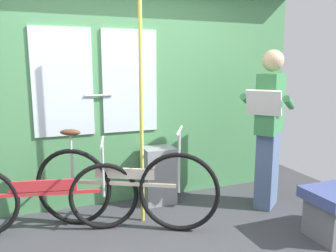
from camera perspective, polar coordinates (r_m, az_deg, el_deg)
name	(u,v)px	position (r m, az deg, el deg)	size (l,w,h in m)	color
train_door_wall	(115,92)	(3.72, -8.94, 5.67)	(4.35, 0.28, 2.38)	#4C8C56
bicycle_near_door	(43,197)	(3.33, -20.38, -11.22)	(1.69, 0.53, 0.86)	black
bicycle_leaning_behind	(124,187)	(3.24, -7.44, -10.26)	(1.59, 0.89, 0.97)	black
passenger_reading_newspaper	(269,126)	(3.74, 16.77, -0.02)	(0.63, 0.60, 1.69)	slate
trash_bin_by_wall	(159,175)	(3.82, -1.57, -8.30)	(0.34, 0.28, 0.64)	gray
handrail_pole	(141,104)	(3.19, -4.55, 3.73)	(0.04, 0.04, 2.34)	#C6C14C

